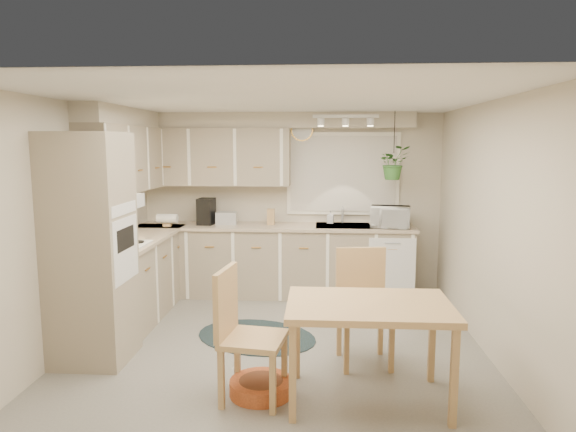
# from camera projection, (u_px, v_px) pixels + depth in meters

# --- Properties ---
(floor) EXTENTS (4.20, 4.20, 0.00)m
(floor) POSITION_uv_depth(u_px,v_px,m) (278.00, 348.00, 5.07)
(floor) COLOR slate
(floor) RESTS_ON ground
(ceiling) EXTENTS (4.20, 4.20, 0.00)m
(ceiling) POSITION_uv_depth(u_px,v_px,m) (277.00, 100.00, 4.73)
(ceiling) COLOR silver
(ceiling) RESTS_ON wall_back
(wall_back) EXTENTS (4.00, 0.04, 2.40)m
(wall_back) POSITION_uv_depth(u_px,v_px,m) (291.00, 203.00, 6.97)
(wall_back) COLOR #BAAF99
(wall_back) RESTS_ON floor
(wall_front) EXTENTS (4.00, 0.04, 2.40)m
(wall_front) POSITION_uv_depth(u_px,v_px,m) (246.00, 290.00, 2.82)
(wall_front) COLOR #BAAF99
(wall_front) RESTS_ON floor
(wall_left) EXTENTS (0.04, 4.20, 2.40)m
(wall_left) POSITION_uv_depth(u_px,v_px,m) (75.00, 226.00, 5.03)
(wall_left) COLOR #BAAF99
(wall_left) RESTS_ON floor
(wall_right) EXTENTS (0.04, 4.20, 2.40)m
(wall_right) POSITION_uv_depth(u_px,v_px,m) (492.00, 230.00, 4.77)
(wall_right) COLOR #BAAF99
(wall_right) RESTS_ON floor
(base_cab_left) EXTENTS (0.60, 1.85, 0.90)m
(base_cab_left) POSITION_uv_depth(u_px,v_px,m) (139.00, 278.00, 5.98)
(base_cab_left) COLOR gray
(base_cab_left) RESTS_ON floor
(base_cab_back) EXTENTS (3.60, 0.60, 0.90)m
(base_cab_back) POSITION_uv_depth(u_px,v_px,m) (274.00, 262.00, 6.80)
(base_cab_back) COLOR gray
(base_cab_back) RESTS_ON floor
(counter_left) EXTENTS (0.64, 1.89, 0.04)m
(counter_left) POSITION_uv_depth(u_px,v_px,m) (138.00, 238.00, 5.91)
(counter_left) COLOR #C0AE8C
(counter_left) RESTS_ON base_cab_left
(counter_back) EXTENTS (3.64, 0.64, 0.04)m
(counter_back) POSITION_uv_depth(u_px,v_px,m) (274.00, 227.00, 6.72)
(counter_back) COLOR #C0AE8C
(counter_back) RESTS_ON base_cab_back
(oven_stack) EXTENTS (0.65, 0.65, 2.10)m
(oven_stack) POSITION_uv_depth(u_px,v_px,m) (91.00, 249.00, 4.66)
(oven_stack) COLOR gray
(oven_stack) RESTS_ON floor
(wall_oven_face) EXTENTS (0.02, 0.56, 0.58)m
(wall_oven_face) POSITION_uv_depth(u_px,v_px,m) (125.00, 249.00, 4.64)
(wall_oven_face) COLOR silver
(wall_oven_face) RESTS_ON oven_stack
(upper_cab_left) EXTENTS (0.35, 2.00, 0.75)m
(upper_cab_left) POSITION_uv_depth(u_px,v_px,m) (128.00, 159.00, 5.92)
(upper_cab_left) COLOR gray
(upper_cab_left) RESTS_ON wall_left
(upper_cab_back) EXTENTS (2.00, 0.35, 0.75)m
(upper_cab_back) POSITION_uv_depth(u_px,v_px,m) (215.00, 157.00, 6.78)
(upper_cab_back) COLOR gray
(upper_cab_back) RESTS_ON wall_back
(soffit_left) EXTENTS (0.30, 2.00, 0.20)m
(soffit_left) POSITION_uv_depth(u_px,v_px,m) (124.00, 117.00, 5.85)
(soffit_left) COLOR #BAAF99
(soffit_left) RESTS_ON wall_left
(soffit_back) EXTENTS (3.60, 0.30, 0.20)m
(soffit_back) POSITION_uv_depth(u_px,v_px,m) (275.00, 120.00, 6.69)
(soffit_back) COLOR #BAAF99
(soffit_back) RESTS_ON wall_back
(cooktop) EXTENTS (0.52, 0.58, 0.02)m
(cooktop) POSITION_uv_depth(u_px,v_px,m) (120.00, 246.00, 5.34)
(cooktop) COLOR silver
(cooktop) RESTS_ON counter_left
(range_hood) EXTENTS (0.40, 0.60, 0.14)m
(range_hood) POSITION_uv_depth(u_px,v_px,m) (116.00, 202.00, 5.28)
(range_hood) COLOR silver
(range_hood) RESTS_ON upper_cab_left
(window_blinds) EXTENTS (1.40, 0.02, 1.00)m
(window_blinds) POSITION_uv_depth(u_px,v_px,m) (343.00, 174.00, 6.84)
(window_blinds) COLOR silver
(window_blinds) RESTS_ON wall_back
(window_frame) EXTENTS (1.50, 0.02, 1.10)m
(window_frame) POSITION_uv_depth(u_px,v_px,m) (343.00, 174.00, 6.85)
(window_frame) COLOR white
(window_frame) RESTS_ON wall_back
(sink) EXTENTS (0.70, 0.48, 0.10)m
(sink) POSITION_uv_depth(u_px,v_px,m) (343.00, 229.00, 6.68)
(sink) COLOR #B6B9BE
(sink) RESTS_ON counter_back
(dishwasher_front) EXTENTS (0.58, 0.02, 0.83)m
(dishwasher_front) POSITION_uv_depth(u_px,v_px,m) (392.00, 271.00, 6.40)
(dishwasher_front) COLOR silver
(dishwasher_front) RESTS_ON base_cab_back
(track_light_bar) EXTENTS (0.80, 0.04, 0.04)m
(track_light_bar) POSITION_uv_depth(u_px,v_px,m) (346.00, 116.00, 6.23)
(track_light_bar) COLOR silver
(track_light_bar) RESTS_ON ceiling
(wall_clock) EXTENTS (0.30, 0.03, 0.30)m
(wall_clock) POSITION_uv_depth(u_px,v_px,m) (302.00, 130.00, 6.80)
(wall_clock) COLOR gold
(wall_clock) RESTS_ON wall_back
(dining_table) EXTENTS (1.26, 0.84, 0.79)m
(dining_table) POSITION_uv_depth(u_px,v_px,m) (368.00, 352.00, 3.98)
(dining_table) COLOR tan
(dining_table) RESTS_ON floor
(chair_left) EXTENTS (0.56, 0.56, 1.05)m
(chair_left) POSITION_uv_depth(u_px,v_px,m) (254.00, 335.00, 3.98)
(chair_left) COLOR tan
(chair_left) RESTS_ON floor
(chair_back) EXTENTS (0.55, 0.55, 1.04)m
(chair_back) POSITION_uv_depth(u_px,v_px,m) (365.00, 309.00, 4.63)
(chair_back) COLOR tan
(chair_back) RESTS_ON floor
(braided_rug) EXTENTS (1.55, 1.37, 0.01)m
(braided_rug) POSITION_uv_depth(u_px,v_px,m) (256.00, 336.00, 5.35)
(braided_rug) COLOR black
(braided_rug) RESTS_ON floor
(pet_bed) EXTENTS (0.62, 0.62, 0.12)m
(pet_bed) POSITION_uv_depth(u_px,v_px,m) (261.00, 387.00, 4.12)
(pet_bed) COLOR #C15826
(pet_bed) RESTS_ON floor
(microwave) EXTENTS (0.53, 0.35, 0.33)m
(microwave) POSITION_uv_depth(u_px,v_px,m) (390.00, 215.00, 6.51)
(microwave) COLOR silver
(microwave) RESTS_ON counter_back
(soap_bottle) EXTENTS (0.12, 0.19, 0.08)m
(soap_bottle) POSITION_uv_depth(u_px,v_px,m) (331.00, 221.00, 6.82)
(soap_bottle) COLOR silver
(soap_bottle) RESTS_ON counter_back
(hanging_plant) EXTENTS (0.48, 0.51, 0.33)m
(hanging_plant) POSITION_uv_depth(u_px,v_px,m) (393.00, 167.00, 6.42)
(hanging_plant) COLOR #346B2B
(hanging_plant) RESTS_ON ceiling
(coffee_maker) EXTENTS (0.22, 0.26, 0.35)m
(coffee_maker) POSITION_uv_depth(u_px,v_px,m) (206.00, 211.00, 6.76)
(coffee_maker) COLOR black
(coffee_maker) RESTS_ON counter_back
(toaster) EXTENTS (0.28, 0.17, 0.16)m
(toaster) POSITION_uv_depth(u_px,v_px,m) (226.00, 218.00, 6.78)
(toaster) COLOR #B6B9BE
(toaster) RESTS_ON counter_back
(knife_block) EXTENTS (0.10, 0.10, 0.21)m
(knife_block) POSITION_uv_depth(u_px,v_px,m) (271.00, 217.00, 6.76)
(knife_block) COLOR tan
(knife_block) RESTS_ON counter_back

